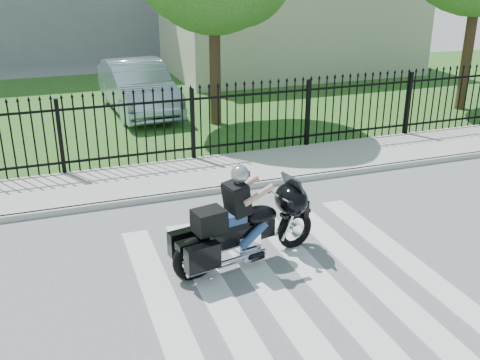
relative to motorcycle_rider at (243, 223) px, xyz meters
name	(u,v)px	position (x,y,z in m)	size (l,w,h in m)	color
ground	(301,291)	(0.52, -1.09, -0.71)	(120.00, 120.00, 0.00)	slate
crosswalk	(301,291)	(0.52, -1.09, -0.70)	(5.00, 5.50, 0.01)	silver
sidewalk	(205,174)	(0.52, 3.91, -0.65)	(40.00, 2.00, 0.12)	#ADAAA3
curb	(219,190)	(0.52, 2.91, -0.65)	(40.00, 0.12, 0.12)	#ADAAA3
grass_strip	(147,105)	(0.52, 10.91, -0.70)	(40.00, 12.00, 0.02)	#26551D
iron_fence	(193,126)	(0.52, 4.91, 0.20)	(26.00, 0.04, 1.80)	black
building_low	(290,30)	(7.52, 14.91, 1.04)	(10.00, 6.00, 3.50)	beige
motorcycle_rider	(243,223)	(0.00, 0.00, 0.00)	(2.58, 1.20, 1.72)	black
parked_car	(138,87)	(0.13, 10.03, 0.11)	(1.69, 4.85, 1.60)	#97A6BF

